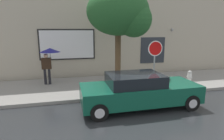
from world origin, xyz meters
The scene contains 8 objects.
ground_plane centered at (0.00, 0.00, 0.00)m, with size 60.00×60.00×0.00m, color #282B2D.
sidewalk centered at (0.00, 3.00, 0.07)m, with size 20.00×4.00×0.15m, color gray.
building_facade centered at (-0.02, 5.50, 3.48)m, with size 20.00×0.67×7.00m.
parked_car centered at (0.03, -0.04, 0.70)m, with size 4.74×1.88×1.40m.
fire_hydrant centered at (3.93, 2.12, 0.50)m, with size 0.30×0.44×0.73m.
pedestrian_with_umbrella centered at (-3.68, 3.74, 1.76)m, with size 1.08×1.08×2.00m.
street_tree centered at (-0.08, 2.19, 3.86)m, with size 3.06×2.60×4.96m.
stop_sign centered at (1.52, 1.67, 1.87)m, with size 0.76×0.10×2.43m.
Camera 1 is at (-2.72, -6.82, 3.10)m, focal length 30.07 mm.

